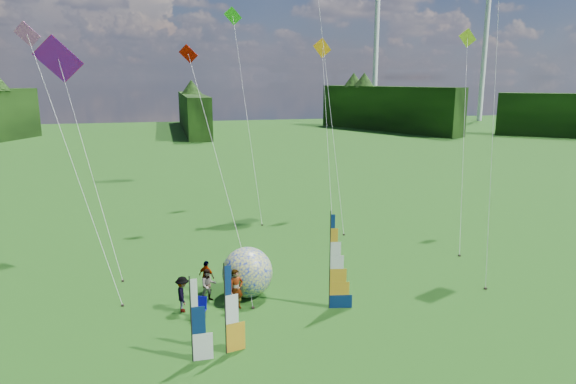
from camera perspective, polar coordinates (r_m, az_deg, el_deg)
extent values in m
plane|color=#1D5213|center=(21.17, 5.46, -16.93)|extent=(220.00, 220.00, 0.00)
sphere|color=#0018A7|center=(25.15, -4.54, -8.87)|extent=(3.19, 3.19, 2.44)
imported|color=#66594C|center=(24.01, -5.78, -10.70)|extent=(0.79, 0.63, 1.89)
imported|color=#66594C|center=(25.00, -8.84, -10.17)|extent=(0.83, 0.50, 1.60)
imported|color=#66594C|center=(24.13, -11.63, -11.07)|extent=(0.43, 1.08, 1.66)
imported|color=#66594C|center=(26.05, -9.03, -9.23)|extent=(0.93, 0.93, 1.59)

